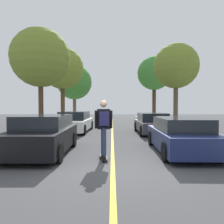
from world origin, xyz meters
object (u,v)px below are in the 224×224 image
object	(u,v)px
parked_car_right_nearest	(181,135)
street_tree_left_nearest	(42,58)
street_tree_left_near	(64,69)
street_tree_right_near	(155,73)
parked_car_right_near	(153,123)
street_tree_right_nearest	(177,66)
skateboard	(105,157)
skateboarder	(105,125)
street_tree_left_far	(75,82)
parked_car_left_nearest	(45,135)
parked_car_left_near	(76,122)
fire_hydrant	(44,128)

from	to	relation	value
parked_car_right_nearest	street_tree_left_nearest	distance (m)	10.56
street_tree_left_nearest	street_tree_left_near	world-z (taller)	street_tree_left_near
street_tree_left_near	street_tree_right_near	bearing A→B (deg)	21.41
parked_car_right_near	street_tree_left_nearest	distance (m)	8.51
street_tree_right_nearest	street_tree_left_nearest	bearing A→B (deg)	-169.31
street_tree_left_nearest	skateboard	xyz separation A→B (m)	(4.47, -7.39, -4.86)
skateboarder	street_tree_left_near	bearing A→B (deg)	107.99
street_tree_left_far	skateboarder	world-z (taller)	street_tree_left_far
parked_car_right_nearest	street_tree_left_far	distance (m)	20.91
parked_car_left_nearest	street_tree_right_near	bearing A→B (deg)	66.18
street_tree_left_far	street_tree_right_near	size ratio (longest dim) A/B	0.94
parked_car_left_near	fire_hydrant	world-z (taller)	parked_car_left_near
fire_hydrant	skateboard	distance (m)	6.72
parked_car_left_nearest	street_tree_left_far	world-z (taller)	street_tree_left_far
parked_car_left_near	street_tree_left_far	size ratio (longest dim) A/B	0.70
street_tree_left_near	skateboard	distance (m)	15.40
parked_car_right_nearest	street_tree_right_nearest	xyz separation A→B (m)	(2.22, 8.10, 4.08)
parked_car_right_near	skateboard	world-z (taller)	parked_car_right_near
fire_hydrant	parked_car_right_near	bearing A→B (deg)	10.47
parked_car_left_near	parked_car_right_near	size ratio (longest dim) A/B	1.10
parked_car_left_nearest	parked_car_right_nearest	xyz separation A→B (m)	(5.09, 0.17, -0.05)
street_tree_left_nearest	street_tree_right_near	bearing A→B (deg)	46.66
street_tree_right_nearest	skateboard	size ratio (longest dim) A/B	7.31
parked_car_right_nearest	street_tree_left_far	size ratio (longest dim) A/B	0.64
parked_car_right_near	street_tree_right_nearest	xyz separation A→B (m)	(2.22, 2.41, 4.08)
street_tree_left_near	parked_car_right_nearest	bearing A→B (deg)	-59.99
street_tree_left_near	fire_hydrant	bearing A→B (deg)	-84.96
street_tree_left_far	parked_car_right_nearest	bearing A→B (deg)	-69.10
street_tree_left_near	skateboarder	distance (m)	15.10
parked_car_left_near	street_tree_left_nearest	size ratio (longest dim) A/B	0.70
skateboarder	street_tree_left_nearest	bearing A→B (deg)	121.10
street_tree_left_nearest	fire_hydrant	size ratio (longest dim) A/B	9.68
street_tree_right_nearest	fire_hydrant	size ratio (longest dim) A/B	8.99
parked_car_left_near	fire_hydrant	xyz separation A→B (m)	(-1.50, -2.06, -0.18)
parked_car_left_nearest	skateboarder	world-z (taller)	skateboarder
parked_car_left_nearest	street_tree_right_nearest	distance (m)	11.75
parked_car_left_nearest	street_tree_left_nearest	world-z (taller)	street_tree_left_nearest
street_tree_left_far	skateboarder	xyz separation A→B (m)	(4.48, -20.29, -3.61)
parked_car_left_nearest	parked_car_right_nearest	size ratio (longest dim) A/B	0.94
parked_car_right_nearest	street_tree_left_nearest	world-z (taller)	street_tree_left_nearest
street_tree_left_near	parked_car_right_near	bearing A→B (deg)	-43.65
street_tree_left_nearest	street_tree_right_near	size ratio (longest dim) A/B	0.93
parked_car_right_nearest	fire_hydrant	bearing A→B (deg)	145.86
parked_car_left_nearest	parked_car_right_near	distance (m)	7.76
street_tree_right_near	fire_hydrant	distance (m)	15.64
street_tree_left_near	street_tree_right_near	xyz separation A→B (m)	(9.54, 3.74, 0.09)
street_tree_left_nearest	street_tree_right_near	xyz separation A→B (m)	(9.54, 10.11, 0.51)
street_tree_left_nearest	skateboard	world-z (taller)	street_tree_left_nearest
parked_car_left_nearest	parked_car_right_near	world-z (taller)	parked_car_left_nearest
parked_car_right_near	skateboarder	distance (m)	7.40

